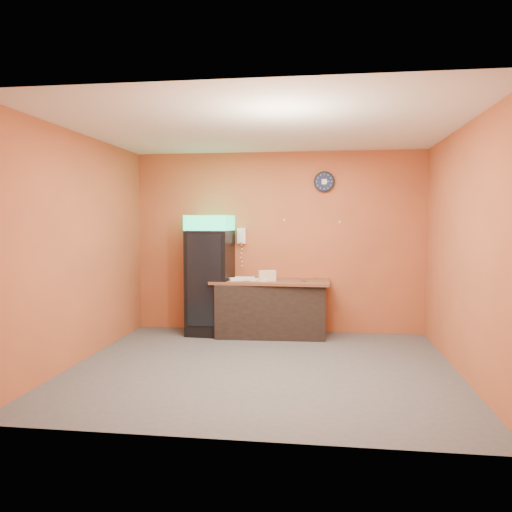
# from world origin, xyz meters

# --- Properties ---
(floor) EXTENTS (4.50, 4.50, 0.00)m
(floor) POSITION_xyz_m (0.00, 0.00, 0.00)
(floor) COLOR #47474C
(floor) RESTS_ON ground
(back_wall) EXTENTS (4.50, 0.02, 2.80)m
(back_wall) POSITION_xyz_m (0.00, 2.00, 1.40)
(back_wall) COLOR #C15F36
(back_wall) RESTS_ON floor
(left_wall) EXTENTS (0.02, 4.00, 2.80)m
(left_wall) POSITION_xyz_m (-2.25, 0.00, 1.40)
(left_wall) COLOR #C15F36
(left_wall) RESTS_ON floor
(right_wall) EXTENTS (0.02, 4.00, 2.80)m
(right_wall) POSITION_xyz_m (2.25, 0.00, 1.40)
(right_wall) COLOR #C15F36
(right_wall) RESTS_ON floor
(ceiling) EXTENTS (4.50, 4.00, 0.02)m
(ceiling) POSITION_xyz_m (0.00, 0.00, 2.80)
(ceiling) COLOR white
(ceiling) RESTS_ON back_wall
(beverage_cooler) EXTENTS (0.67, 0.68, 1.82)m
(beverage_cooler) POSITION_xyz_m (-1.00, 1.61, 0.89)
(beverage_cooler) COLOR black
(beverage_cooler) RESTS_ON floor
(prep_counter) EXTENTS (1.64, 0.79, 0.80)m
(prep_counter) POSITION_xyz_m (-0.07, 1.64, 0.40)
(prep_counter) COLOR black
(prep_counter) RESTS_ON floor
(wall_clock) EXTENTS (0.32, 0.06, 0.32)m
(wall_clock) POSITION_xyz_m (0.71, 1.97, 2.33)
(wall_clock) COLOR black
(wall_clock) RESTS_ON back_wall
(wall_phone) EXTENTS (0.13, 0.11, 0.24)m
(wall_phone) POSITION_xyz_m (-0.57, 1.95, 1.50)
(wall_phone) COLOR white
(wall_phone) RESTS_ON back_wall
(butcher_paper) EXTENTS (1.76, 0.79, 0.04)m
(butcher_paper) POSITION_xyz_m (-0.07, 1.64, 0.82)
(butcher_paper) COLOR brown
(butcher_paper) RESTS_ON prep_counter
(sub_roll_stack) EXTENTS (0.27, 0.16, 0.16)m
(sub_roll_stack) POSITION_xyz_m (-0.11, 1.50, 0.92)
(sub_roll_stack) COLOR beige
(sub_roll_stack) RESTS_ON butcher_paper
(wrapped_sandwich_left) EXTENTS (0.32, 0.24, 0.04)m
(wrapped_sandwich_left) POSITION_xyz_m (-0.54, 1.53, 0.86)
(wrapped_sandwich_left) COLOR white
(wrapped_sandwich_left) RESTS_ON butcher_paper
(wrapped_sandwich_mid) EXTENTS (0.27, 0.14, 0.04)m
(wrapped_sandwich_mid) POSITION_xyz_m (-0.24, 1.50, 0.86)
(wrapped_sandwich_mid) COLOR white
(wrapped_sandwich_mid) RESTS_ON butcher_paper
(wrapped_sandwich_right) EXTENTS (0.30, 0.13, 0.04)m
(wrapped_sandwich_right) POSITION_xyz_m (-0.47, 1.67, 0.86)
(wrapped_sandwich_right) COLOR white
(wrapped_sandwich_right) RESTS_ON butcher_paper
(kitchen_tool) EXTENTS (0.05, 0.05, 0.05)m
(kitchen_tool) POSITION_xyz_m (-0.33, 1.73, 0.87)
(kitchen_tool) COLOR silver
(kitchen_tool) RESTS_ON butcher_paper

